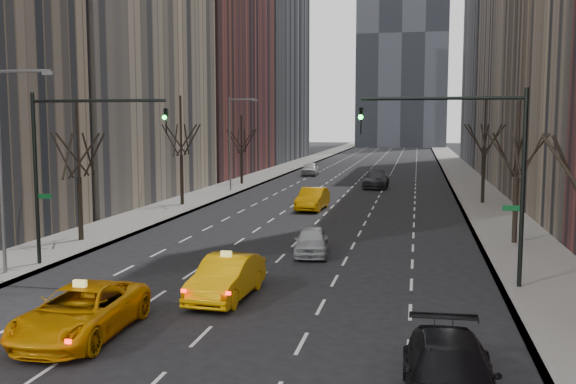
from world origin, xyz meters
The scene contains 19 objects.
sidewalk_left centered at (-12.25, 70.00, 0.07)m, with size 4.50×320.00×0.15m, color slate.
sidewalk_right centered at (12.25, 70.00, 0.07)m, with size 4.50×320.00×0.15m, color slate.
bld_left_far centered at (-21.50, 66.00, 22.00)m, with size 14.00×28.00×44.00m, color brown.
tree_lw_b centered at (-12.00, 18.00, 3.72)m, with size 3.36×3.50×7.82m.
tree_lw_c centered at (-12.00, 34.00, 4.04)m, with size 3.36×3.50×8.74m.
tree_lw_d centered at (-12.00, 52.00, 3.56)m, with size 3.36×3.50×7.36m.
tree_rw_b centered at (12.00, 22.00, 3.72)m, with size 3.36×3.50×7.82m.
tree_rw_c centered at (12.00, 40.00, 4.04)m, with size 3.36×3.50×8.74m.
traffic_mast_left centered at (-9.11, 12.00, 5.49)m, with size 6.69×0.39×8.00m.
traffic_mast_right centered at (9.11, 12.00, 5.49)m, with size 6.69×0.39×8.00m.
streetlight_near centered at (-10.84, 10.00, 5.62)m, with size 2.83×0.22×9.00m.
streetlight_far centered at (-10.84, 45.00, 5.62)m, with size 2.83×0.22×9.00m.
taxi_suv centered at (-3.75, 3.28, 0.80)m, with size 2.67×5.79×1.61m, color orange.
taxi_sedan centered at (-0.50, 8.44, 0.82)m, with size 1.74×4.99×1.64m, color #FAAD05.
silver_sedan_ahead centered at (1.40, 17.14, 0.71)m, with size 1.67×4.16×1.42m, color #A6AAAE.
parked_suv_black centered at (7.50, 0.29, 0.79)m, with size 2.22×5.45×1.58m, color black.
far_taxi centered at (-1.28, 33.96, 0.85)m, with size 1.80×5.15×1.70m, color orange.
far_suv_grey centered at (2.49, 51.74, 0.87)m, with size 2.43×5.98×1.74m, color #2E2D32.
far_car_white centered at (-6.78, 65.94, 0.82)m, with size 1.94×4.83×1.65m, color silver.
Camera 1 is at (6.63, -14.84, 6.80)m, focal length 40.00 mm.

